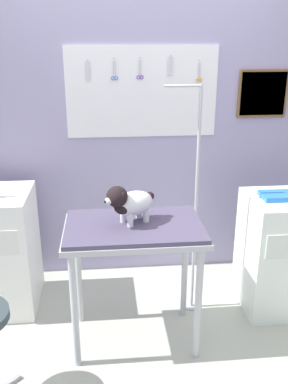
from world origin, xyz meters
The scene contains 6 objects.
ground centered at (0.00, 0.00, -0.02)m, with size 4.40×4.00×0.04m, color #B5B7A6.
rear_wall_panel centered at (0.01, 1.28, 1.16)m, with size 4.00×0.09×2.30m.
grooming_table centered at (-0.09, 0.30, 0.75)m, with size 0.88×0.57×0.86m.
grooming_arm centered at (0.36, 0.61, 0.78)m, with size 0.29×0.11×1.68m.
dog centered at (-0.12, 0.32, 1.00)m, with size 0.35×0.28×0.26m.
supply_tray centered at (0.95, 0.58, 0.90)m, with size 0.24×0.18×0.04m.
Camera 1 is at (-0.26, -2.06, 1.93)m, focal length 38.85 mm.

